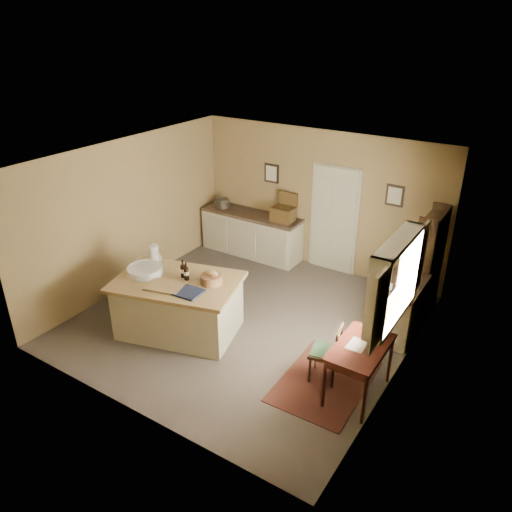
{
  "coord_description": "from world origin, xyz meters",
  "views": [
    {
      "loc": [
        3.89,
        -5.75,
        4.54
      ],
      "look_at": [
        0.09,
        0.14,
        1.15
      ],
      "focal_mm": 35.0,
      "sensor_mm": 36.0,
      "label": 1
    }
  ],
  "objects_px": {
    "desk_chair": "(325,353)",
    "right_cabinet": "(400,308)",
    "work_island": "(178,304)",
    "sideboard": "(252,232)",
    "shelving_unit": "(430,263)",
    "writing_desk": "(360,352)"
  },
  "relations": [
    {
      "from": "desk_chair",
      "to": "right_cabinet",
      "type": "relative_size",
      "value": 0.81
    },
    {
      "from": "work_island",
      "to": "sideboard",
      "type": "distance_m",
      "value": 3.07
    },
    {
      "from": "desk_chair",
      "to": "shelving_unit",
      "type": "distance_m",
      "value": 2.64
    },
    {
      "from": "shelving_unit",
      "to": "work_island",
      "type": "bearing_deg",
      "value": -138.78
    },
    {
      "from": "writing_desk",
      "to": "shelving_unit",
      "type": "distance_m",
      "value": 2.58
    },
    {
      "from": "sideboard",
      "to": "writing_desk",
      "type": "relative_size",
      "value": 2.15
    },
    {
      "from": "shelving_unit",
      "to": "desk_chair",
      "type": "bearing_deg",
      "value": -104.67
    },
    {
      "from": "sideboard",
      "to": "desk_chair",
      "type": "bearing_deg",
      "value": -42.87
    },
    {
      "from": "sideboard",
      "to": "right_cabinet",
      "type": "bearing_deg",
      "value": -18.77
    },
    {
      "from": "right_cabinet",
      "to": "shelving_unit",
      "type": "relative_size",
      "value": 0.57
    },
    {
      "from": "work_island",
      "to": "desk_chair",
      "type": "relative_size",
      "value": 2.55
    },
    {
      "from": "work_island",
      "to": "sideboard",
      "type": "xyz_separation_m",
      "value": [
        -0.6,
        3.01,
        -0.0
      ]
    },
    {
      "from": "writing_desk",
      "to": "desk_chair",
      "type": "bearing_deg",
      "value": 173.23
    },
    {
      "from": "work_island",
      "to": "right_cabinet",
      "type": "height_order",
      "value": "work_island"
    },
    {
      "from": "work_island",
      "to": "right_cabinet",
      "type": "distance_m",
      "value": 3.45
    },
    {
      "from": "right_cabinet",
      "to": "shelving_unit",
      "type": "height_order",
      "value": "shelving_unit"
    },
    {
      "from": "writing_desk",
      "to": "right_cabinet",
      "type": "relative_size",
      "value": 0.98
    },
    {
      "from": "sideboard",
      "to": "desk_chair",
      "type": "height_order",
      "value": "sideboard"
    },
    {
      "from": "writing_desk",
      "to": "shelving_unit",
      "type": "height_order",
      "value": "shelving_unit"
    },
    {
      "from": "shelving_unit",
      "to": "right_cabinet",
      "type": "bearing_deg",
      "value": -99.4
    },
    {
      "from": "writing_desk",
      "to": "right_cabinet",
      "type": "bearing_deg",
      "value": 90.01
    },
    {
      "from": "work_island",
      "to": "sideboard",
      "type": "relative_size",
      "value": 0.99
    }
  ]
}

